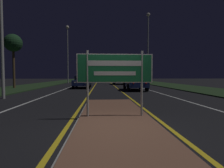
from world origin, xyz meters
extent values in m
plane|color=black|center=(0.00, 0.00, 0.00)|extent=(160.00, 160.00, 0.00)
cube|color=#999993|center=(0.00, 1.09, 0.03)|extent=(2.32, 7.77, 0.05)
cube|color=brown|center=(0.00, 1.09, 0.05)|extent=(2.20, 7.65, 0.10)
cube|color=#1E3319|center=(-9.50, 20.00, 0.04)|extent=(5.00, 100.00, 0.08)
cube|color=#1E3319|center=(9.50, 20.00, 0.04)|extent=(5.00, 100.00, 0.08)
cube|color=gold|center=(-1.35, 25.00, 0.00)|extent=(0.12, 70.00, 0.01)
cube|color=gold|center=(1.35, 25.00, 0.00)|extent=(0.12, 70.00, 0.01)
cube|color=silver|center=(-4.20, 25.00, 0.00)|extent=(0.12, 70.00, 0.01)
cube|color=silver|center=(4.20, 25.00, 0.00)|extent=(0.12, 70.00, 0.01)
cube|color=silver|center=(-7.20, 25.00, 0.00)|extent=(0.10, 70.00, 0.01)
cube|color=silver|center=(7.20, 25.00, 0.00)|extent=(0.10, 70.00, 0.01)
cylinder|color=#9E9E99|center=(-0.86, 1.09, 1.13)|extent=(0.07, 0.07, 2.06)
cylinder|color=#9E9E99|center=(0.86, 1.09, 1.13)|extent=(0.07, 0.07, 2.06)
cube|color=#19703D|center=(0.00, 1.09, 1.61)|extent=(2.39, 0.04, 0.90)
cube|color=white|center=(0.00, 1.07, 1.61)|extent=(2.39, 0.00, 0.90)
cube|color=#19703D|center=(0.00, 1.07, 1.61)|extent=(2.32, 0.01, 0.85)
cube|color=white|center=(0.00, 1.06, 1.77)|extent=(1.67, 0.01, 0.16)
cube|color=white|center=(0.00, 1.06, 1.45)|extent=(1.31, 0.01, 0.13)
cylinder|color=#9E9E99|center=(-6.28, 6.38, 4.37)|extent=(0.18, 0.18, 8.73)
cylinder|color=#9E9E99|center=(-6.49, 27.79, 4.96)|extent=(0.18, 0.18, 9.92)
sphere|color=#F9EAC6|center=(-6.49, 27.79, 10.10)|extent=(0.58, 0.58, 0.58)
cylinder|color=#9E9E99|center=(6.54, 21.52, 5.13)|extent=(0.18, 0.18, 10.26)
sphere|color=#F9EAC6|center=(6.54, 21.52, 10.42)|extent=(0.54, 0.54, 0.54)
cube|color=navy|center=(2.77, 12.09, 0.67)|extent=(1.70, 4.21, 0.63)
cube|color=black|center=(2.77, 11.83, 1.23)|extent=(1.50, 2.19, 0.48)
sphere|color=red|center=(2.25, 10.00, 0.75)|extent=(0.14, 0.14, 0.14)
sphere|color=red|center=(3.30, 10.00, 0.75)|extent=(0.14, 0.14, 0.14)
cylinder|color=black|center=(1.96, 13.39, 0.35)|extent=(0.22, 0.71, 0.71)
cylinder|color=black|center=(3.59, 13.39, 0.35)|extent=(0.22, 0.71, 0.71)
cylinder|color=black|center=(1.96, 10.78, 0.35)|extent=(0.22, 0.71, 0.71)
cylinder|color=black|center=(3.59, 10.78, 0.35)|extent=(0.22, 0.71, 0.71)
cube|color=black|center=(2.48, 23.75, 0.59)|extent=(1.78, 4.40, 0.56)
cube|color=black|center=(2.48, 23.49, 1.15)|extent=(1.57, 2.29, 0.55)
sphere|color=red|center=(1.93, 21.57, 0.66)|extent=(0.14, 0.14, 0.14)
sphere|color=red|center=(3.03, 21.57, 0.66)|extent=(0.14, 0.14, 0.14)
cylinder|color=black|center=(1.63, 25.12, 0.31)|extent=(0.22, 0.63, 0.63)
cylinder|color=black|center=(3.33, 25.12, 0.31)|extent=(0.22, 0.63, 0.63)
cylinder|color=black|center=(1.63, 22.39, 0.31)|extent=(0.22, 0.63, 0.63)
cylinder|color=black|center=(3.33, 22.39, 0.31)|extent=(0.22, 0.63, 0.63)
cube|color=navy|center=(-2.57, 15.39, 0.63)|extent=(1.73, 4.07, 0.57)
cube|color=black|center=(-2.57, 15.63, 1.12)|extent=(1.52, 2.12, 0.43)
sphere|color=white|center=(-3.11, 13.38, 0.70)|extent=(0.14, 0.14, 0.14)
sphere|color=white|center=(-2.03, 13.38, 0.70)|extent=(0.14, 0.14, 0.14)
cylinder|color=black|center=(-3.39, 14.13, 0.34)|extent=(0.22, 0.68, 0.68)
cylinder|color=black|center=(-1.75, 14.13, 0.34)|extent=(0.22, 0.68, 0.68)
cylinder|color=black|center=(-3.39, 16.65, 0.34)|extent=(0.22, 0.68, 0.68)
cylinder|color=black|center=(-1.75, 16.65, 0.34)|extent=(0.22, 0.68, 0.68)
cylinder|color=#4C3823|center=(-9.78, 14.94, 2.27)|extent=(0.24, 0.24, 4.38)
sphere|color=#19381E|center=(-9.78, 14.94, 4.87)|extent=(1.85, 1.85, 1.85)
camera|label=1|loc=(-0.43, -4.39, 1.38)|focal=28.00mm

